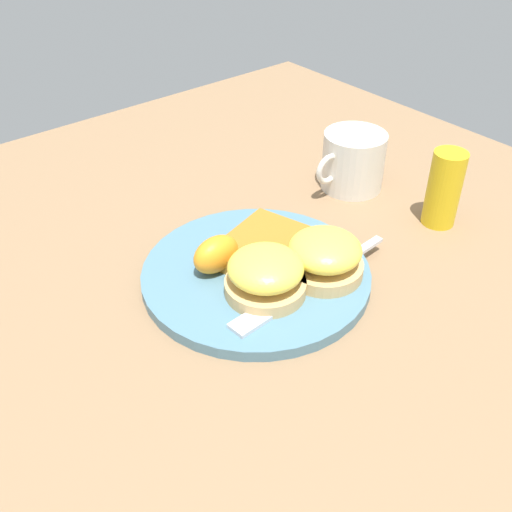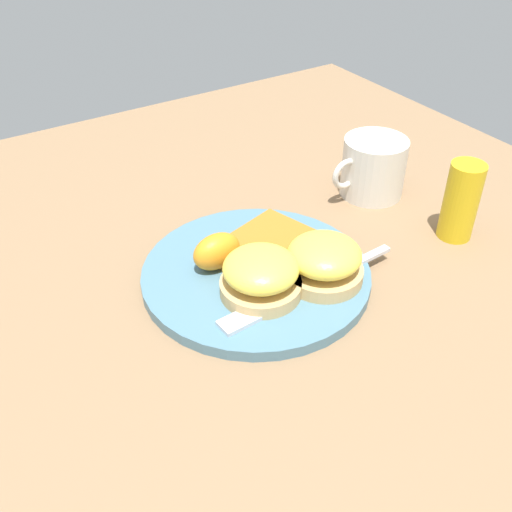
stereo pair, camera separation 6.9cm
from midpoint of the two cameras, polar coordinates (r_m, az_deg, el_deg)
name	(u,v)px [view 2 (the right image)]	position (r m, az deg, el deg)	size (l,w,h in m)	color
ground_plane	(256,279)	(0.71, 2.78, -2.31)	(1.10, 1.10, 0.00)	#846647
plate	(256,274)	(0.71, 2.80, -1.86)	(0.27, 0.27, 0.01)	slate
sandwich_benedict_left	(261,275)	(0.65, 3.48, -1.93)	(0.09, 0.09, 0.05)	tan
sandwich_benedict_right	(324,261)	(0.68, 9.39, -0.58)	(0.09, 0.09, 0.05)	tan
hashbrown_patty	(265,247)	(0.72, 3.62, 0.74)	(0.12, 0.08, 0.02)	#9B661F
orange_wedge	(217,251)	(0.69, -0.93, 0.35)	(0.06, 0.04, 0.04)	orange
fork	(300,291)	(0.67, 7.14, -3.42)	(0.24, 0.03, 0.00)	silver
cup	(373,167)	(0.88, 13.32, 8.15)	(0.12, 0.09, 0.08)	silver
condiment_bottle	(461,201)	(0.81, 21.29, 4.80)	(0.04, 0.04, 0.10)	gold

